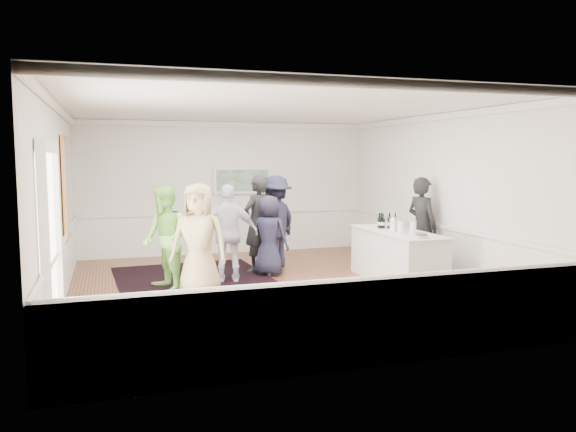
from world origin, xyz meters
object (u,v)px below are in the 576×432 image
object	(u,v)px
guest_dark_a	(275,222)
ice_bucket	(395,224)
nut_bowl	(421,236)
guest_tan	(199,241)
serving_table	(397,256)
guest_green	(165,238)
guest_lilac	(229,233)
bartender	(422,226)
guest_navy	(269,235)
guest_dark_b	(258,224)

from	to	relation	value
guest_dark_a	ice_bucket	xyz separation A→B (m)	(1.85, -1.85, 0.10)
nut_bowl	ice_bucket	bearing A→B (deg)	84.92
ice_bucket	nut_bowl	xyz separation A→B (m)	(-0.10, -1.10, -0.08)
guest_tan	nut_bowl	distance (m)	3.79
serving_table	guest_tan	world-z (taller)	guest_tan
guest_tan	guest_green	distance (m)	0.89
serving_table	guest_lilac	size ratio (longest dim) A/B	1.29
bartender	guest_tan	xyz separation A→B (m)	(-4.54, -0.60, -0.01)
guest_lilac	guest_dark_a	bearing A→B (deg)	-128.36
serving_table	nut_bowl	xyz separation A→B (m)	(-0.06, -0.94, 0.52)
guest_tan	nut_bowl	bearing A→B (deg)	11.68
guest_lilac	ice_bucket	world-z (taller)	guest_lilac
ice_bucket	bartender	bearing A→B (deg)	19.48
guest_green	nut_bowl	world-z (taller)	guest_green
bartender	guest_navy	distance (m)	3.05
ice_bucket	nut_bowl	distance (m)	1.11
guest_dark_b	ice_bucket	bearing A→B (deg)	116.37
guest_lilac	guest_dark_a	size ratio (longest dim) A/B	0.94
guest_green	guest_lilac	world-z (taller)	guest_green
guest_dark_b	nut_bowl	distance (m)	3.43
ice_bucket	guest_lilac	bearing A→B (deg)	165.58
serving_table	guest_green	xyz separation A→B (m)	(-4.25, 0.57, 0.45)
guest_lilac	ice_bucket	size ratio (longest dim) A/B	7.08
serving_table	guest_lilac	world-z (taller)	guest_lilac
guest_tan	guest_lilac	size ratio (longest dim) A/B	1.05
guest_green	ice_bucket	xyz separation A→B (m)	(4.29, -0.41, 0.15)
guest_tan	guest_navy	xyz separation A→B (m)	(1.62, 1.48, -0.17)
guest_dark_a	guest_navy	world-z (taller)	guest_dark_a
guest_tan	ice_bucket	xyz separation A→B (m)	(3.81, 0.34, 0.11)
serving_table	guest_lilac	distance (m)	3.20
guest_green	guest_dark_a	distance (m)	2.83
guest_dark_a	guest_dark_b	world-z (taller)	guest_dark_b
guest_green	ice_bucket	distance (m)	4.31
guest_dark_a	guest_green	bearing A→B (deg)	-10.22
guest_dark_b	guest_navy	distance (m)	0.44
ice_bucket	guest_dark_a	bearing A→B (deg)	135.04
guest_lilac	guest_dark_b	world-z (taller)	guest_dark_b
guest_tan	guest_dark_a	world-z (taller)	guest_dark_a
guest_green	nut_bowl	xyz separation A→B (m)	(4.19, -1.51, 0.07)
guest_lilac	guest_navy	world-z (taller)	guest_lilac
serving_table	guest_dark_a	size ratio (longest dim) A/B	1.21
guest_tan	guest_dark_a	distance (m)	2.94
ice_bucket	guest_dark_b	bearing A→B (deg)	146.97
bartender	guest_green	distance (m)	5.02
ice_bucket	nut_bowl	size ratio (longest dim) A/B	1.12
bartender	nut_bowl	world-z (taller)	bartender
bartender	ice_bucket	bearing A→B (deg)	94.13
bartender	guest_tan	distance (m)	4.58
guest_tan	nut_bowl	size ratio (longest dim) A/B	8.31
guest_lilac	guest_dark_a	xyz separation A→B (m)	(1.21, 1.06, 0.06)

